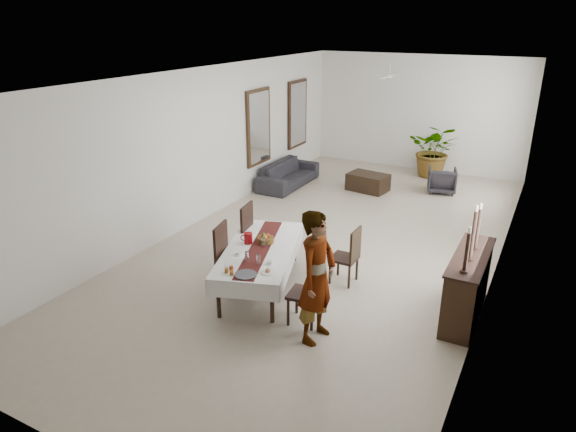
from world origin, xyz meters
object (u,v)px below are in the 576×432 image
(sofa, at_px, (288,174))
(sideboard_body, at_px, (467,287))
(red_pitcher, at_px, (248,238))
(woman, at_px, (317,277))
(dining_table_top, at_px, (260,250))

(sofa, bearing_deg, sideboard_body, -129.56)
(red_pitcher, height_order, sofa, red_pitcher)
(red_pitcher, distance_m, sofa, 5.30)
(woman, xyz_separation_m, sideboard_body, (1.70, 1.53, -0.45))
(woman, bearing_deg, sofa, 36.47)
(sideboard_body, distance_m, sofa, 6.82)
(dining_table_top, height_order, red_pitcher, red_pitcher)
(sofa, bearing_deg, woman, -148.75)
(red_pitcher, relative_size, sofa, 0.09)
(red_pitcher, bearing_deg, sofa, 110.84)
(woman, bearing_deg, red_pitcher, 65.72)
(red_pitcher, xyz_separation_m, sofa, (-1.88, 4.93, -0.47))
(sideboard_body, bearing_deg, sofa, 140.29)
(woman, distance_m, sofa, 6.90)
(sideboard_body, bearing_deg, dining_table_top, -168.49)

